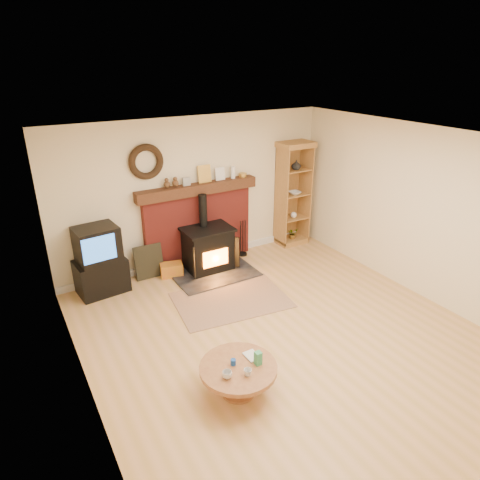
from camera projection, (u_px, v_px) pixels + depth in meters
ground at (285, 336)px, 5.78m from camera, size 5.50×5.50×0.00m
room_shell at (285, 215)px, 5.17m from camera, size 5.02×5.52×2.61m
chimney_breast at (198, 221)px, 7.58m from camera, size 2.20×0.22×1.78m
wood_stove at (209, 250)px, 7.43m from camera, size 1.40×1.00×1.34m
area_rug at (231, 300)px, 6.63m from camera, size 1.82×1.36×0.01m
tv_unit at (100, 262)px, 6.69m from camera, size 0.80×0.60×1.10m
curio_cabinet at (292, 194)px, 8.31m from camera, size 0.65×0.47×2.03m
firelog_box at (172, 270)px, 7.33m from camera, size 0.42×0.31×0.23m
leaning_painting at (149, 262)px, 7.22m from camera, size 0.49×0.13×0.58m
fire_tools at (243, 249)px, 8.09m from camera, size 0.16×0.16×0.70m
coffee_table at (239, 371)px, 4.70m from camera, size 0.86×0.86×0.53m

